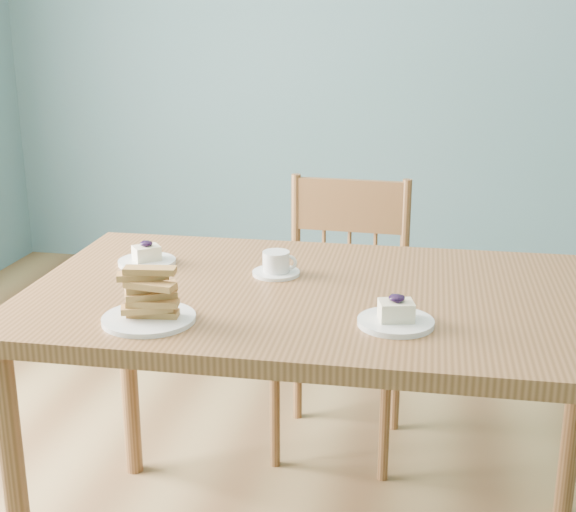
{
  "coord_description": "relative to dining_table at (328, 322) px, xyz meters",
  "views": [
    {
      "loc": [
        0.0,
        -1.93,
        1.46
      ],
      "look_at": [
        -0.37,
        -0.04,
        0.87
      ],
      "focal_mm": 50.0,
      "sensor_mm": 36.0,
      "label": 1
    }
  ],
  "objects": [
    {
      "name": "biscotti_plate",
      "position": [
        -0.36,
        -0.27,
        0.12
      ],
      "size": [
        0.21,
        0.21,
        0.12
      ],
      "rotation": [
        0.0,
        0.0,
        0.15
      ],
      "color": "silver",
      "rests_on": "dining_table"
    },
    {
      "name": "cheesecake_plate_far",
      "position": [
        -0.52,
        0.13,
        0.1
      ],
      "size": [
        0.16,
        0.16,
        0.07
      ],
      "rotation": [
        0.0,
        0.0,
        0.68
      ],
      "color": "silver",
      "rests_on": "dining_table"
    },
    {
      "name": "room",
      "position": [
        0.25,
        0.09,
        0.63
      ],
      "size": [
        5.01,
        5.01,
        2.71
      ],
      "color": "olive",
      "rests_on": "ground"
    },
    {
      "name": "dining_table",
      "position": [
        0.0,
        0.0,
        0.0
      ],
      "size": [
        1.5,
        0.88,
        0.8
      ],
      "rotation": [
        0.0,
        0.0,
        0.02
      ],
      "color": "brown",
      "rests_on": "ground"
    },
    {
      "name": "cheesecake_plate_near",
      "position": [
        0.18,
        -0.19,
        0.1
      ],
      "size": [
        0.17,
        0.17,
        0.07
      ],
      "rotation": [
        0.0,
        0.0,
        0.25
      ],
      "color": "silver",
      "rests_on": "dining_table"
    },
    {
      "name": "dining_chair",
      "position": [
        -0.05,
        0.67,
        -0.25
      ],
      "size": [
        0.43,
        0.42,
        0.92
      ],
      "rotation": [
        0.0,
        0.0,
        -0.04
      ],
      "color": "brown",
      "rests_on": "ground"
    },
    {
      "name": "coffee_cup",
      "position": [
        -0.15,
        0.1,
        0.11
      ],
      "size": [
        0.12,
        0.12,
        0.06
      ],
      "rotation": [
        0.0,
        0.0,
        -0.02
      ],
      "color": "silver",
      "rests_on": "dining_table"
    }
  ]
}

